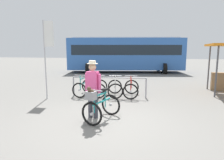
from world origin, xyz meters
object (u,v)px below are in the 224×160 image
Objects in this scene: bus_distant at (125,53)px; racked_bike_red at (131,88)px; banner_flag at (47,45)px; racked_bike_white at (115,88)px; racked_bike_teal at (84,87)px; person_with_featured_bike at (93,87)px; racked_bike_lime at (99,88)px; featured_bicycle at (100,105)px.

racked_bike_red is at bearing -80.80° from bus_distant.
racked_bike_red is 0.35× the size of banner_flag.
racked_bike_teal is at bearing -175.20° from racked_bike_white.
person_with_featured_bike is at bearing -106.40° from racked_bike_red.
person_with_featured_bike is at bearing -78.75° from racked_bike_lime.
banner_flag reaches higher than featured_bicycle.
bus_distant is (-0.79, 9.24, 1.37)m from racked_bike_white.
featured_bicycle is (0.13, -3.09, 0.12)m from racked_bike_white.
racked_bike_red is at bearing 79.78° from featured_bicycle.
featured_bicycle is 3.84m from banner_flag.
racked_bike_white is at bearing -175.20° from racked_bike_red.
bus_distant is at bearing 86.30° from racked_bike_teal.
racked_bike_lime is 0.70m from racked_bike_white.
racked_bike_lime is at bearing -89.43° from bus_distant.
bus_distant is 10.41m from banner_flag.
racked_bike_white is at bearing -85.11° from bus_distant.
racked_bike_red is 3.92m from banner_flag.
racked_bike_red is (1.39, 0.12, 0.00)m from racked_bike_lime.
featured_bicycle reaches higher than racked_bike_red.
featured_bicycle is 0.73× the size of person_with_featured_bike.
banner_flag reaches higher than bus_distant.
banner_flag reaches higher than racked_bike_teal.
racked_bike_teal is 3.35m from featured_bicycle.
racked_bike_teal is 0.90× the size of featured_bicycle.
person_with_featured_bike is (1.25, -2.70, 0.58)m from racked_bike_teal.
racked_bike_white is 0.12× the size of bus_distant.
racked_bike_lime is 2.87m from person_with_featured_bike.
racked_bike_lime is at bearing 4.80° from racked_bike_teal.
banner_flag is at bearing -99.93° from bus_distant.
featured_bicycle is (0.83, -3.03, 0.12)m from racked_bike_lime.
bus_distant is at bearing 93.05° from person_with_featured_bike.
racked_bike_white is 1.06× the size of racked_bike_red.
banner_flag is (-1.79, -10.25, 0.49)m from bus_distant.
racked_bike_teal is 0.92× the size of racked_bike_lime.
featured_bicycle reaches higher than racked_bike_teal.
bus_distant is (0.60, 9.36, 1.37)m from racked_bike_teal.
racked_bike_white is 0.37× the size of banner_flag.
racked_bike_teal is at bearing -175.20° from racked_bike_red.
banner_flag is (-2.44, 1.81, 1.28)m from person_with_featured_bike.
racked_bike_lime is (0.70, 0.06, 0.00)m from racked_bike_teal.
featured_bicycle reaches higher than racked_bike_lime.
bus_distant reaches higher than racked_bike_lime.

